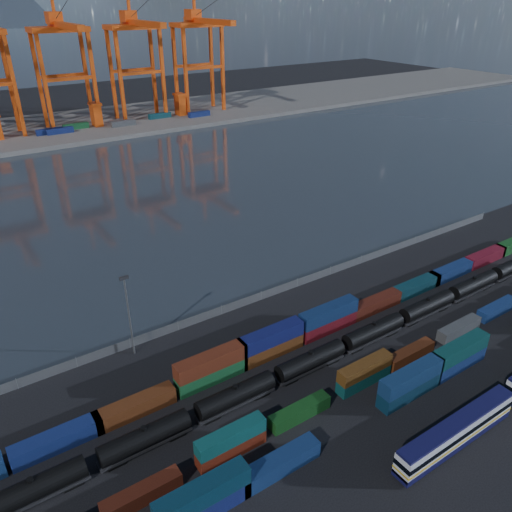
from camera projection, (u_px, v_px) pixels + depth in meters
ground at (349, 371)px, 88.77m from camera, size 700.00×700.00×0.00m
harbor_water at (131, 195)px, 166.03m from camera, size 700.00×700.00×0.00m
far_quay at (51, 129)px, 242.83m from camera, size 700.00×70.00×2.00m
container_row_south at (338, 426)px, 74.39m from camera, size 141.12×2.62×5.59m
container_row_mid at (352, 383)px, 83.78m from camera, size 140.32×2.21×4.71m
container_row_north at (315, 327)px, 96.91m from camera, size 143.03×2.68×5.70m
tanker_string at (310, 361)px, 87.81m from camera, size 138.17×3.04×4.36m
waterfront_fence at (261, 296)px, 108.90m from camera, size 160.12×0.12×2.20m
yard_light_mast at (129, 312)px, 88.83m from camera, size 1.60×0.40×16.60m
gantry_cranes at (20, 44)px, 215.91m from camera, size 200.22×48.43×65.58m
quay_containers at (33, 134)px, 225.66m from camera, size 172.58×10.99×2.60m
straddle_carriers at (48, 120)px, 231.06m from camera, size 140.00×7.00×11.10m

